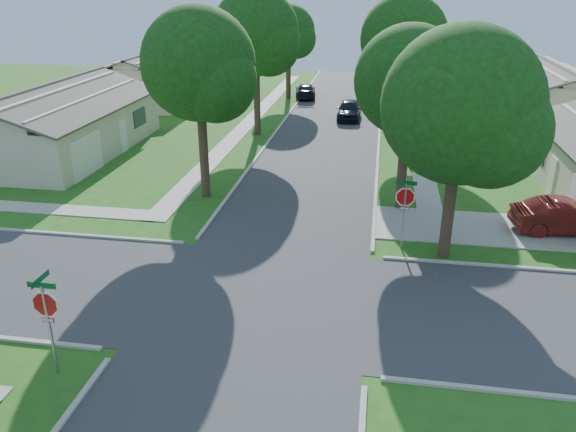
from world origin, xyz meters
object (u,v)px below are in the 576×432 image
Objects in this scene: stop_sign_sw at (46,309)px; house_nw_far at (159,81)px; car_curb_west at (306,91)px; stop_sign_ne at (405,200)px; tree_e_near at (410,86)px; car_driveway at (566,217)px; tree_e_mid at (405,43)px; tree_w_mid at (257,36)px; tree_e_far at (400,30)px; house_nw_near at (56,127)px; tree_ne_corner at (462,113)px; car_curb_east at (349,109)px; tree_w_far at (289,34)px; tree_w_near at (200,70)px; house_ne_far at (548,100)px.

house_nw_far is (-11.29, 36.70, -0.51)m from stop_sign_sw.
stop_sign_ne is at bearing 96.99° from car_curb_west.
car_driveway is (6.75, -1.74, -4.93)m from tree_e_near.
tree_e_mid is 0.96× the size of tree_w_mid.
house_nw_near is (-20.75, -19.01, -4.46)m from tree_e_far.
tree_e_mid is at bearing 89.80° from stop_sign_ne.
tree_ne_corner is 2.04× the size of car_curb_east.
tree_e_far is 9.42m from tree_w_far.
tree_e_far is 2.05× the size of car_curb_east.
car_curb_east is at bearing 111.95° from car_curb_west.
tree_w_near is (-9.34, 4.31, 4.08)m from stop_sign_ne.
stop_sign_sw is 0.69× the size of car_driveway.
tree_w_far is (-9.35, 29.31, 3.48)m from stop_sign_ne.
tree_w_mid is 1.10× the size of tree_ne_corner.
tree_w_mid is at bearing 27.90° from house_nw_near.
car_curb_west is at bearing 16.26° from tree_w_far.
tree_w_near is at bearing -108.39° from car_curb_east.
car_driveway is at bearing -40.41° from tree_w_mid.
tree_ne_corner is 7.72m from car_driveway.
tree_e_mid is 1.03× the size of tree_w_near.
tree_w_near is at bearing -27.83° from house_nw_near.
tree_w_far is at bearing 166.36° from house_ne_far.
stop_sign_ne reaches higher than car_driveway.
house_nw_far is 3.14× the size of car_driveway.
tree_w_far reaches higher than car_curb_west.
house_nw_far is 17.99m from car_curb_east.
tree_w_mid is 14.72m from car_curb_west.
house_ne_far reaches higher than car_driveway.
tree_w_near is (-9.40, -25.00, 0.14)m from tree_e_far.
tree_e_far is at bearing 169.06° from car_curb_west.
stop_sign_ne is 0.22× the size of house_nw_near.
tree_w_mid reaches higher than car_driveway.
car_curb_east is (-3.56, 5.75, -5.53)m from tree_e_mid.
tree_e_far is at bearing 90.02° from tree_e_mid.
tree_w_near is at bearing 77.25° from car_driveway.
stop_sign_sw is 0.36× the size of tree_e_near.
car_curb_east is at bearing 21.26° from car_driveway.
car_curb_west is at bearing 21.83° from car_driveway.
tree_w_mid is (0.00, 12.00, 0.37)m from tree_w_near.
house_nw_far is at bearing 162.89° from car_curb_east.
car_curb_west is (1.44, 25.42, -5.49)m from tree_w_near.
car_curb_east is at bearing 79.38° from stop_sign_sw.
tree_e_near is at bearing -119.35° from house_ne_far.
tree_e_far is (0.05, 29.31, 3.95)m from stop_sign_ne.
tree_w_far is at bearing 125.90° from tree_e_mid.
car_curb_west is (-19.19, 5.43, -0.89)m from house_ne_far.
stop_sign_ne is at bearing -60.20° from tree_w_mid.
house_ne_far and house_nw_near have the same top height.
tree_e_near reaches higher than car_curb_east.
tree_e_far reaches higher than car_driveway.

